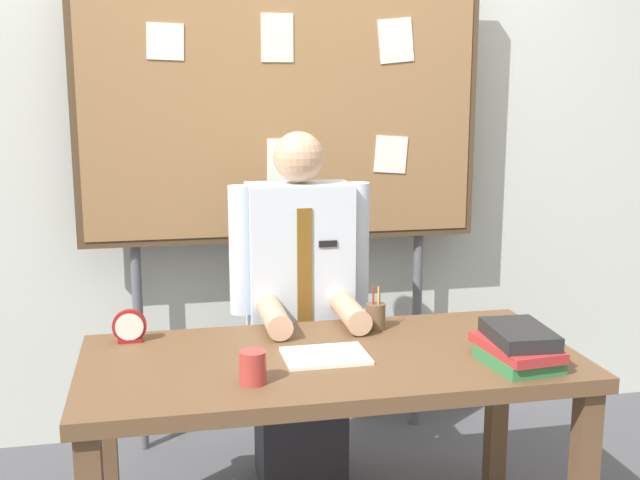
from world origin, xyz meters
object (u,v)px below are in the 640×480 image
Objects in this scene: coffee_mug at (253,367)px; desk at (331,382)px; open_notebook at (325,356)px; pen_holder at (376,316)px; person at (300,326)px; book_stack at (518,346)px; bulletin_board at (282,108)px; desk_clock at (129,328)px.

desk is at bearing 34.64° from coffee_mug.
pen_holder is at bearing 47.01° from open_notebook.
coffee_mug is at bearing -110.38° from person.
book_stack is 0.56m from pen_holder.
bulletin_board is 6.75× the size of book_stack.
open_notebook is at bearing -24.94° from desk_clock.
person is 0.68× the size of bulletin_board.
desk_clock is (-1.20, 0.47, -0.01)m from book_stack.
book_stack is (0.56, -0.20, 0.15)m from desk.
desk is 16.23× the size of coffee_mug.
bulletin_board reaches higher than book_stack.
bulletin_board is 7.86× the size of open_notebook.
desk_clock reaches higher than coffee_mug.
person reaches higher than book_stack.
pen_holder is (-0.34, 0.44, -0.01)m from book_stack.
person reaches higher than desk_clock.
open_notebook is (-0.02, -0.58, 0.08)m from person.
bulletin_board is at bearing 89.98° from desk.
pen_holder is at bearing 40.90° from coffee_mug.
desk_clock is at bearing -156.02° from person.
book_stack is at bearing -64.25° from bulletin_board.
desk is at bearing -90.02° from bulletin_board.
pen_holder is at bearing -2.01° from desk_clock.
desk is 0.61m from book_stack.
bulletin_board reaches higher than desk_clock.
open_notebook is (-0.02, -0.97, -0.76)m from bulletin_board.
person is 14.43× the size of coffee_mug.
pen_holder is (0.22, -0.71, -0.72)m from bulletin_board.
bulletin_board reaches higher than coffee_mug.
book_stack is 3.17× the size of coffee_mug.
desk is 10.05× the size of pen_holder.
pen_holder is at bearing -72.94° from bulletin_board.
coffee_mug is at bearing -145.36° from desk.
book_stack reaches higher than desk_clock.
coffee_mug is (-0.28, -1.15, -0.72)m from bulletin_board.
desk_clock is 0.86m from pen_holder.
coffee_mug is (-0.84, 0.01, -0.01)m from book_stack.
desk is at bearing 160.05° from book_stack.
bulletin_board is 1.47m from book_stack.
desk is 1.28m from bulletin_board.
desk is 0.71m from desk_clock.
coffee_mug is (0.37, -0.46, -0.00)m from desk_clock.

